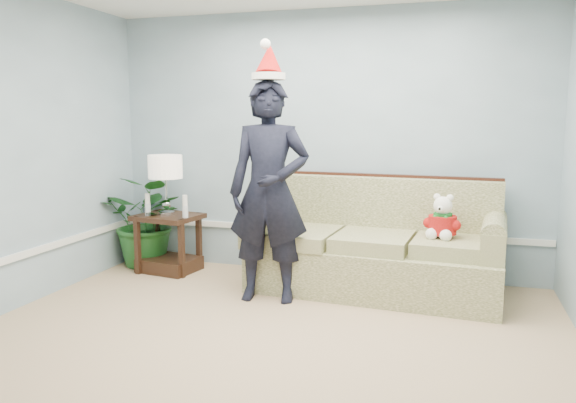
# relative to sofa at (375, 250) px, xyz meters

# --- Properties ---
(room_shell) EXTENTS (4.54, 5.04, 2.74)m
(room_shell) POSITION_rel_sofa_xyz_m (-0.62, -2.03, 0.97)
(room_shell) COLOR tan
(room_shell) RESTS_ON ground
(wainscot_trim) EXTENTS (4.49, 4.99, 0.06)m
(wainscot_trim) POSITION_rel_sofa_xyz_m (-1.79, -0.85, 0.07)
(wainscot_trim) COLOR white
(wainscot_trim) RESTS_ON room_shell
(sofa) EXTENTS (2.35, 1.15, 1.07)m
(sofa) POSITION_rel_sofa_xyz_m (0.00, 0.00, 0.00)
(sofa) COLOR #545B2B
(sofa) RESTS_ON room_shell
(side_table) EXTENTS (0.71, 0.62, 0.61)m
(side_table) POSITION_rel_sofa_xyz_m (-2.19, 0.04, -0.14)
(side_table) COLOR #341D13
(side_table) RESTS_ON room_shell
(table_lamp) EXTENTS (0.35, 0.35, 0.63)m
(table_lamp) POSITION_rel_sofa_xyz_m (-2.20, 0.03, 0.71)
(table_lamp) COLOR silver
(table_lamp) RESTS_ON side_table
(candle_pair) EXTENTS (0.49, 0.06, 0.23)m
(candle_pair) POSITION_rel_sofa_xyz_m (-2.15, -0.08, 0.34)
(candle_pair) COLOR silver
(candle_pair) RESTS_ON side_table
(houseplant) EXTENTS (0.92, 0.80, 1.00)m
(houseplant) POSITION_rel_sofa_xyz_m (-2.51, 0.17, 0.12)
(houseplant) COLOR #1B531E
(houseplant) RESTS_ON room_shell
(man) EXTENTS (0.76, 0.55, 1.95)m
(man) POSITION_rel_sofa_xyz_m (-0.87, -0.56, 0.60)
(man) COLOR black
(man) RESTS_ON room_shell
(santa_hat) EXTENTS (0.34, 0.37, 0.34)m
(santa_hat) POSITION_rel_sofa_xyz_m (-0.87, -0.54, 1.70)
(santa_hat) COLOR white
(santa_hat) RESTS_ON man
(teddy_bear) EXTENTS (0.30, 0.31, 0.40)m
(teddy_bear) POSITION_rel_sofa_xyz_m (0.60, -0.12, 0.33)
(teddy_bear) COLOR white
(teddy_bear) RESTS_ON sofa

